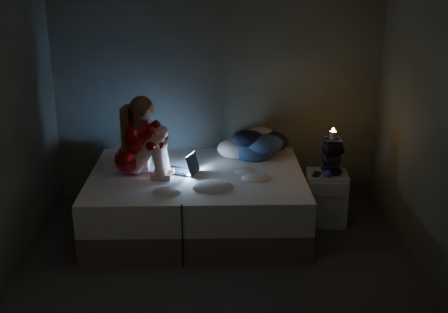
{
  "coord_description": "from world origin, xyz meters",
  "views": [
    {
      "loc": [
        -0.07,
        -4.21,
        2.61
      ],
      "look_at": [
        0.05,
        1.0,
        0.8
      ],
      "focal_mm": 45.12,
      "sensor_mm": 36.0,
      "label": 1
    }
  ],
  "objects_px": {
    "bed": "(197,200)",
    "laptop": "(181,162)",
    "nightstand": "(326,198)",
    "phone": "(317,175)",
    "candle": "(333,135)",
    "woman": "(130,136)"
  },
  "relations": [
    {
      "from": "nightstand",
      "to": "candle",
      "type": "bearing_deg",
      "value": 15.91
    },
    {
      "from": "woman",
      "to": "bed",
      "type": "bearing_deg",
      "value": 12.69
    },
    {
      "from": "laptop",
      "to": "nightstand",
      "type": "height_order",
      "value": "laptop"
    },
    {
      "from": "woman",
      "to": "nightstand",
      "type": "relative_size",
      "value": 1.49
    },
    {
      "from": "bed",
      "to": "phone",
      "type": "bearing_deg",
      "value": 0.99
    },
    {
      "from": "laptop",
      "to": "nightstand",
      "type": "bearing_deg",
      "value": 23.89
    },
    {
      "from": "nightstand",
      "to": "woman",
      "type": "bearing_deg",
      "value": -170.44
    },
    {
      "from": "bed",
      "to": "nightstand",
      "type": "distance_m",
      "value": 1.35
    },
    {
      "from": "phone",
      "to": "candle",
      "type": "bearing_deg",
      "value": 39.07
    },
    {
      "from": "laptop",
      "to": "woman",
      "type": "bearing_deg",
      "value": -148.43
    },
    {
      "from": "bed",
      "to": "laptop",
      "type": "distance_m",
      "value": 0.44
    },
    {
      "from": "laptop",
      "to": "bed",
      "type": "bearing_deg",
      "value": 12.35
    },
    {
      "from": "bed",
      "to": "woman",
      "type": "relative_size",
      "value": 2.62
    },
    {
      "from": "candle",
      "to": "phone",
      "type": "height_order",
      "value": "candle"
    },
    {
      "from": "nightstand",
      "to": "phone",
      "type": "distance_m",
      "value": 0.31
    },
    {
      "from": "candle",
      "to": "phone",
      "type": "bearing_deg",
      "value": -158.8
    },
    {
      "from": "phone",
      "to": "laptop",
      "type": "bearing_deg",
      "value": -162.39
    },
    {
      "from": "bed",
      "to": "candle",
      "type": "bearing_deg",
      "value": 3.24
    },
    {
      "from": "bed",
      "to": "phone",
      "type": "relative_size",
      "value": 15.31
    },
    {
      "from": "phone",
      "to": "nightstand",
      "type": "bearing_deg",
      "value": 41.84
    },
    {
      "from": "laptop",
      "to": "candle",
      "type": "distance_m",
      "value": 1.56
    },
    {
      "from": "nightstand",
      "to": "candle",
      "type": "xyz_separation_m",
      "value": [
        0.03,
        0.01,
        0.69
      ]
    }
  ]
}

